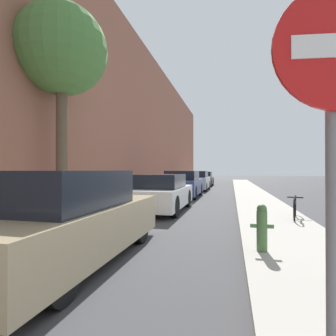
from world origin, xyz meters
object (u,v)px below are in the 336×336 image
(street_tree_near, at_px, (62,52))
(bicycle, at_px, (295,207))
(parked_car_navy, at_px, (183,184))
(parked_car_silver, at_px, (197,181))
(parked_car_black, at_px, (204,179))
(traffic_sign_post, at_px, (336,111))
(parked_car_white, at_px, (162,193))
(parked_car_champagne, at_px, (65,219))
(fire_hydrant, at_px, (262,227))

(street_tree_near, xyz_separation_m, bicycle, (6.73, 1.37, -4.61))
(parked_car_navy, bearing_deg, bicycle, -55.11)
(parked_car_navy, xyz_separation_m, parked_car_silver, (0.10, 5.44, -0.02))
(parked_car_black, relative_size, traffic_sign_post, 1.59)
(parked_car_white, relative_size, traffic_sign_post, 1.62)
(parked_car_champagne, height_order, fire_hydrant, parked_car_champagne)
(parked_car_white, xyz_separation_m, parked_car_navy, (-0.14, 5.18, 0.05))
(parked_car_silver, bearing_deg, parked_car_navy, -91.10)
(street_tree_near, xyz_separation_m, fire_hydrant, (5.45, -2.15, -4.53))
(parked_car_white, distance_m, fire_hydrant, 5.60)
(parked_car_champagne, bearing_deg, parked_car_white, 88.25)
(street_tree_near, distance_m, fire_hydrant, 7.40)
(parked_car_black, bearing_deg, parked_car_champagne, -90.24)
(parked_car_champagne, bearing_deg, parked_car_silver, 89.51)
(traffic_sign_post, bearing_deg, parked_car_silver, 91.54)
(street_tree_near, bearing_deg, bicycle, 11.51)
(parked_car_champagne, xyz_separation_m, bicycle, (4.48, 4.45, -0.26))
(parked_car_navy, bearing_deg, street_tree_near, -106.45)
(parked_car_champagne, xyz_separation_m, fire_hydrant, (3.20, 0.94, -0.17))
(parked_car_navy, bearing_deg, parked_car_champagne, -90.18)
(parked_car_silver, xyz_separation_m, traffic_sign_post, (3.03, -18.76, 1.10))
(parked_car_champagne, height_order, parked_car_black, parked_car_champagne)
(parked_car_silver, xyz_separation_m, bicycle, (4.34, -11.81, -0.25))
(parked_car_silver, bearing_deg, parked_car_champagne, -90.49)
(parked_car_champagne, relative_size, bicycle, 2.83)
(parked_car_black, bearing_deg, parked_car_white, -89.71)
(parked_car_champagne, xyz_separation_m, parked_car_black, (0.09, 21.88, -0.06))
(parked_car_black, bearing_deg, bicycle, -75.87)
(parked_car_black, height_order, street_tree_near, street_tree_near)
(street_tree_near, relative_size, bicycle, 4.19)
(parked_car_silver, distance_m, bicycle, 12.59)
(fire_hydrant, bearing_deg, bicycle, 70.00)
(parked_car_champagne, distance_m, street_tree_near, 5.79)
(parked_car_champagne, xyz_separation_m, traffic_sign_post, (3.17, -2.50, 1.09))
(parked_car_white, xyz_separation_m, traffic_sign_post, (3.00, -8.14, 1.14))
(parked_car_white, height_order, bicycle, parked_car_white)
(parked_car_champagne, relative_size, parked_car_white, 1.05)
(parked_car_navy, height_order, traffic_sign_post, traffic_sign_post)
(parked_car_navy, height_order, bicycle, parked_car_navy)
(parked_car_navy, distance_m, traffic_sign_post, 13.73)
(fire_hydrant, height_order, traffic_sign_post, traffic_sign_post)
(parked_car_champagne, height_order, bicycle, parked_car_champagne)
(parked_car_navy, distance_m, parked_car_black, 11.06)
(parked_car_champagne, relative_size, parked_car_black, 1.07)
(parked_car_black, distance_m, street_tree_near, 19.45)
(parked_car_black, xyz_separation_m, traffic_sign_post, (3.08, -24.38, 1.15))
(parked_car_navy, xyz_separation_m, fire_hydrant, (3.16, -9.89, -0.18))
(parked_car_white, relative_size, parked_car_navy, 0.99)
(parked_car_champagne, bearing_deg, fire_hydrant, 16.31)
(parked_car_white, distance_m, parked_car_silver, 10.62)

